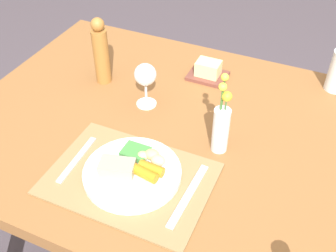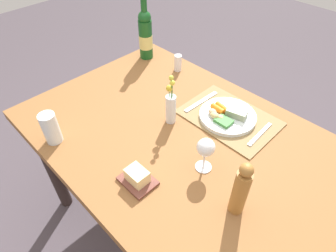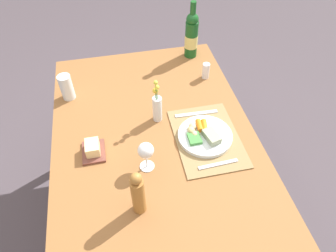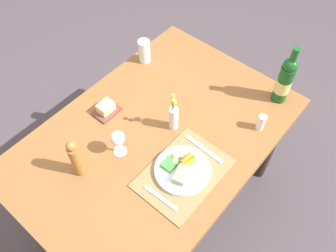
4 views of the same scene
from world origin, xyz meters
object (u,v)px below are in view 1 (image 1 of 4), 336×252
object	(u,v)px
dinner_plate	(133,171)
wine_glass	(145,76)
knife	(188,195)
flower_vase	(221,125)
pepper_mill	(101,52)
fork	(77,159)
butter_dish	(208,71)
dining_table	(191,154)

from	to	relation	value
dinner_plate	wine_glass	distance (m)	0.32
knife	flower_vase	xyz separation A→B (m)	(0.01, 0.20, 0.08)
dinner_plate	wine_glass	bearing A→B (deg)	110.08
wine_glass	pepper_mill	bearing A→B (deg)	162.60
dinner_plate	knife	world-z (taller)	dinner_plate
fork	flower_vase	size ratio (longest dim) A/B	0.73
butter_dish	flower_vase	bearing A→B (deg)	-65.10
pepper_mill	butter_dish	xyz separation A→B (m)	(0.32, 0.16, -0.09)
flower_vase	fork	bearing A→B (deg)	-148.47
fork	knife	distance (m)	0.32
fork	flower_vase	xyz separation A→B (m)	(0.33, 0.20, 0.08)
dinner_plate	pepper_mill	distance (m)	0.46
butter_dish	fork	bearing A→B (deg)	-109.32
dinner_plate	butter_dish	size ratio (longest dim) A/B	1.95
fork	flower_vase	world-z (taller)	flower_vase
wine_glass	pepper_mill	distance (m)	0.20
dining_table	flower_vase	xyz separation A→B (m)	(0.09, -0.03, 0.18)
pepper_mill	flower_vase	size ratio (longest dim) A/B	0.94
knife	flower_vase	size ratio (longest dim) A/B	0.88
dinner_plate	fork	size ratio (longest dim) A/B	1.41
dining_table	butter_dish	xyz separation A→B (m)	(-0.05, 0.29, 0.12)
dining_table	fork	xyz separation A→B (m)	(-0.24, -0.24, 0.10)
pepper_mill	flower_vase	bearing A→B (deg)	-18.80
dining_table	pepper_mill	xyz separation A→B (m)	(-0.37, 0.12, 0.20)
knife	pepper_mill	xyz separation A→B (m)	(-0.45, 0.35, 0.10)
knife	butter_dish	size ratio (longest dim) A/B	1.66
dining_table	flower_vase	bearing A→B (deg)	-20.25
dining_table	wine_glass	bearing A→B (deg)	160.50
pepper_mill	flower_vase	distance (m)	0.49
fork	wine_glass	xyz separation A→B (m)	(0.06, 0.30, 0.10)
dining_table	pepper_mill	bearing A→B (deg)	161.57
dining_table	dinner_plate	xyz separation A→B (m)	(-0.07, -0.22, 0.12)
dining_table	butter_dish	distance (m)	0.31
fork	pepper_mill	xyz separation A→B (m)	(-0.13, 0.36, 0.10)
fork	dinner_plate	bearing A→B (deg)	2.53
fork	flower_vase	bearing A→B (deg)	29.14
dining_table	knife	size ratio (longest dim) A/B	6.46
pepper_mill	flower_vase	world-z (taller)	flower_vase
dining_table	fork	world-z (taller)	fork
dinner_plate	pepper_mill	world-z (taller)	pepper_mill
fork	knife	xyz separation A→B (m)	(0.32, 0.01, 0.00)
fork	flower_vase	distance (m)	0.40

